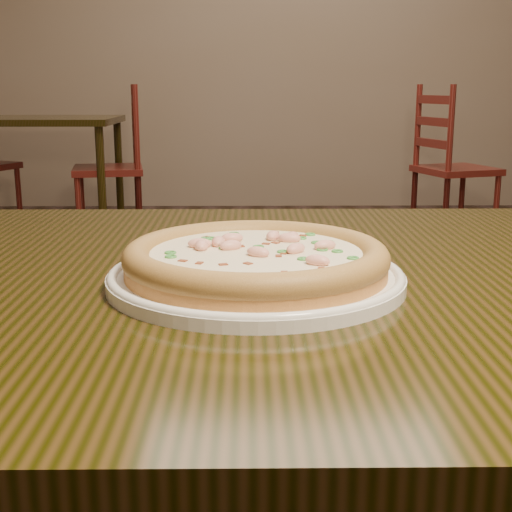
{
  "coord_description": "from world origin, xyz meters",
  "views": [
    {
      "loc": [
        -0.32,
        -1.16,
        0.94
      ],
      "look_at": [
        -0.31,
        -0.48,
        0.78
      ],
      "focal_mm": 50.0,
      "sensor_mm": 36.0,
      "label": 1
    }
  ],
  "objects_px": {
    "bg_table_left": "(37,133)",
    "hero_table": "(364,359)",
    "plate": "(256,277)",
    "pizza": "(256,259)",
    "chair_b": "(117,168)",
    "chair_c": "(449,169)"
  },
  "relations": [
    {
      "from": "plate",
      "to": "chair_b",
      "type": "distance_m",
      "value": 3.88
    },
    {
      "from": "plate",
      "to": "chair_c",
      "type": "bearing_deg",
      "value": 71.55
    },
    {
      "from": "plate",
      "to": "bg_table_left",
      "type": "distance_m",
      "value": 4.08
    },
    {
      "from": "bg_table_left",
      "to": "chair_b",
      "type": "bearing_deg",
      "value": -9.14
    },
    {
      "from": "hero_table",
      "to": "pizza",
      "type": "distance_m",
      "value": 0.18
    },
    {
      "from": "bg_table_left",
      "to": "hero_table",
      "type": "bearing_deg",
      "value": -69.14
    },
    {
      "from": "chair_c",
      "to": "plate",
      "type": "bearing_deg",
      "value": -108.45
    },
    {
      "from": "pizza",
      "to": "bg_table_left",
      "type": "xyz_separation_m",
      "value": [
        -1.33,
        3.86,
        -0.12
      ]
    },
    {
      "from": "plate",
      "to": "chair_c",
      "type": "distance_m",
      "value": 3.93
    },
    {
      "from": "chair_b",
      "to": "plate",
      "type": "bearing_deg",
      "value": -77.69
    },
    {
      "from": "pizza",
      "to": "bg_table_left",
      "type": "distance_m",
      "value": 4.08
    },
    {
      "from": "bg_table_left",
      "to": "chair_c",
      "type": "distance_m",
      "value": 2.58
    },
    {
      "from": "bg_table_left",
      "to": "chair_b",
      "type": "xyz_separation_m",
      "value": [
        0.51,
        -0.08,
        -0.22
      ]
    },
    {
      "from": "hero_table",
      "to": "plate",
      "type": "relative_size",
      "value": 4.06
    },
    {
      "from": "bg_table_left",
      "to": "chair_c",
      "type": "bearing_deg",
      "value": -3.27
    },
    {
      "from": "chair_b",
      "to": "hero_table",
      "type": "bearing_deg",
      "value": -75.78
    },
    {
      "from": "plate",
      "to": "chair_b",
      "type": "bearing_deg",
      "value": 102.31
    },
    {
      "from": "hero_table",
      "to": "plate",
      "type": "xyz_separation_m",
      "value": [
        -0.12,
        -0.05,
        0.11
      ]
    },
    {
      "from": "bg_table_left",
      "to": "chair_c",
      "type": "height_order",
      "value": "chair_c"
    },
    {
      "from": "chair_c",
      "to": "hero_table",
      "type": "bearing_deg",
      "value": -106.98
    },
    {
      "from": "plate",
      "to": "bg_table_left",
      "type": "relative_size",
      "value": 0.3
    },
    {
      "from": "hero_table",
      "to": "chair_c",
      "type": "height_order",
      "value": "chair_c"
    }
  ]
}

